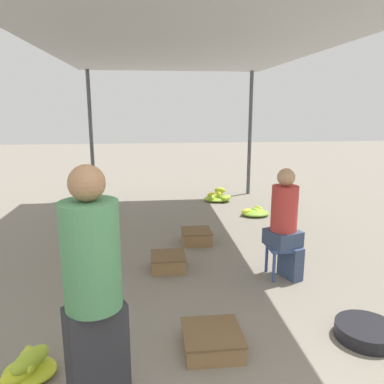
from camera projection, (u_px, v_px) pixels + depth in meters
name	position (u px, v px, depth m)	size (l,w,h in m)	color
canopy_post_back_left	(91.00, 136.00, 8.00)	(0.08, 0.08, 2.72)	#4C4C51
canopy_post_back_right	(250.00, 134.00, 8.38)	(0.08, 0.08, 2.72)	#4C4C51
canopy_tarp	(188.00, 41.00, 4.58)	(3.88, 7.21, 0.04)	#B2B2B7
vendor_foreground	(94.00, 293.00, 2.27)	(0.47, 0.47, 1.64)	#2D2D33
stool	(282.00, 251.00, 4.35)	(0.34, 0.34, 0.39)	#384C84
vendor_seated	(285.00, 222.00, 4.27)	(0.43, 0.43, 1.29)	#384766
basin_black	(366.00, 332.00, 3.22)	(0.52, 0.52, 0.12)	black
banana_pile_left_0	(28.00, 367.00, 2.74)	(0.39, 0.42, 0.22)	#B8CE2B
banana_pile_left_1	(88.00, 260.00, 4.63)	(0.52, 0.51, 0.33)	#AFCA2D
banana_pile_left_2	(96.00, 233.00, 5.72)	(0.41, 0.53, 0.20)	yellow
banana_pile_left_3	(94.00, 220.00, 6.32)	(0.55, 0.52, 0.29)	#8EBD33
banana_pile_right_1	(256.00, 212.00, 6.91)	(0.54, 0.50, 0.14)	yellow
banana_pile_right_2	(218.00, 197.00, 7.96)	(0.61, 0.58, 0.29)	yellow
crate_near	(197.00, 236.00, 5.49)	(0.43, 0.43, 0.20)	olive
crate_mid	(212.00, 340.00, 3.06)	(0.48, 0.48, 0.17)	olive
crate_far	(168.00, 262.00, 4.60)	(0.42, 0.42, 0.19)	olive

